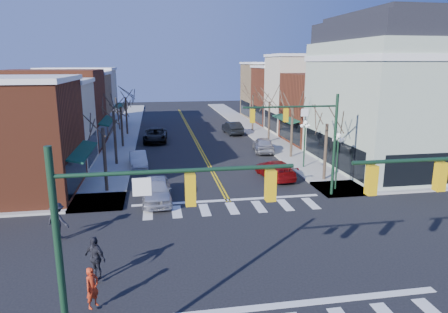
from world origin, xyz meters
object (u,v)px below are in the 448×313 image
car_right_far (232,128)px  lamppost_corner (338,152)px  car_left_far (155,135)px  car_right_mid (263,145)px  pedestrian_dark_a (95,258)px  car_right_near (275,169)px  car_left_mid (138,159)px  pedestrian_dark_b (58,220)px  lamppost_midblock (305,136)px  pedestrian_red_a (92,288)px  car_left_near (157,190)px  victorian_corner (398,93)px

car_right_far → lamppost_corner: bearing=91.8°
car_left_far → car_right_mid: 13.50m
car_left_far → lamppost_corner: bearing=-55.5°
car_left_far → pedestrian_dark_a: 31.30m
car_right_far → car_right_near: bearing=83.8°
car_left_far → car_right_mid: (11.20, -7.54, 0.01)m
lamppost_corner → car_right_mid: 13.90m
car_left_mid → pedestrian_dark_b: 15.46m
car_left_mid → pedestrian_dark_a: pedestrian_dark_a is taller
lamppost_midblock → pedestrian_red_a: (-15.50, -18.66, -2.00)m
lamppost_corner → car_left_near: bearing=-179.3°
car_right_near → pedestrian_dark_b: (-14.80, -9.40, 0.39)m
pedestrian_dark_a → car_left_far: bearing=123.9°
pedestrian_dark_a → car_left_mid: bearing=125.7°
victorian_corner → car_right_near: 13.27m
car_right_mid → car_left_mid: bearing=24.8°
lamppost_midblock → car_left_far: (-13.00, 14.65, -2.16)m
lamppost_corner → car_left_near: 13.18m
victorian_corner → car_left_near: 22.93m
car_left_far → car_right_far: car_right_far is taller
car_right_mid → pedestrian_dark_a: size_ratio=2.46×
car_left_mid → pedestrian_dark_a: 19.68m
pedestrian_dark_b → pedestrian_red_a: bearing=140.1°
car_right_far → pedestrian_dark_b: (-15.29, -30.34, 0.30)m
car_right_near → car_right_mid: car_right_mid is taller
car_left_near → pedestrian_red_a: (-2.50, -12.00, 0.14)m
car_right_mid → pedestrian_red_a: size_ratio=2.93×
car_left_near → car_left_far: bearing=89.7°
car_right_far → pedestrian_dark_b: pedestrian_dark_b is taller
pedestrian_dark_b → pedestrian_dark_a: bearing=146.9°
car_left_far → pedestrian_dark_a: size_ratio=2.98×
car_right_far → pedestrian_red_a: size_ratio=3.08×
pedestrian_dark_a → lamppost_midblock: bearing=85.4°
lamppost_midblock → car_left_far: 19.70m
lamppost_corner → pedestrian_dark_b: 19.08m
victorian_corner → car_left_near: victorian_corner is taller
lamppost_corner → pedestrian_dark_b: lamppost_corner is taller
pedestrian_dark_b → victorian_corner: bearing=-128.4°
lamppost_corner → car_left_mid: lamppost_corner is taller
car_left_far → pedestrian_red_a: pedestrian_red_a is taller
car_right_far → car_right_mid: bearing=90.7°
car_left_near → pedestrian_red_a: 12.26m
car_right_near → pedestrian_dark_a: pedestrian_dark_a is taller
car_left_far → car_right_far: size_ratio=1.15×
victorian_corner → pedestrian_dark_a: size_ratio=7.37×
lamppost_corner → car_left_mid: size_ratio=1.04×
car_right_mid → car_left_near: bearing=58.4°
car_left_near → pedestrian_dark_a: 10.24m
car_left_near → pedestrian_dark_b: 7.40m
car_left_far → car_right_near: 19.67m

